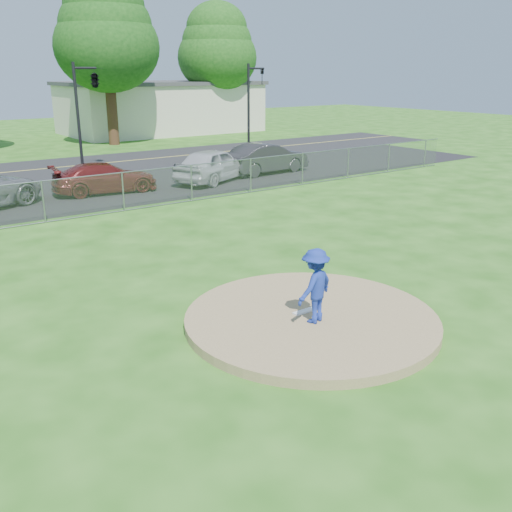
% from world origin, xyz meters
% --- Properties ---
extents(ground, '(120.00, 120.00, 0.00)m').
position_xyz_m(ground, '(0.00, 10.00, 0.00)').
color(ground, '#205813').
rests_on(ground, ground).
extents(pitchers_mound, '(5.40, 5.40, 0.20)m').
position_xyz_m(pitchers_mound, '(0.00, 0.00, 0.10)').
color(pitchers_mound, '#90784F').
rests_on(pitchers_mound, ground).
extents(pitching_rubber, '(0.60, 0.15, 0.04)m').
position_xyz_m(pitching_rubber, '(0.00, 0.20, 0.22)').
color(pitching_rubber, white).
rests_on(pitching_rubber, pitchers_mound).
extents(chain_link_fence, '(40.00, 0.06, 1.50)m').
position_xyz_m(chain_link_fence, '(0.00, 12.00, 0.75)').
color(chain_link_fence, gray).
rests_on(chain_link_fence, ground).
extents(parking_lot, '(50.00, 8.00, 0.01)m').
position_xyz_m(parking_lot, '(0.00, 16.50, 0.01)').
color(parking_lot, black).
rests_on(parking_lot, ground).
extents(street, '(60.00, 7.00, 0.01)m').
position_xyz_m(street, '(0.00, 24.00, 0.00)').
color(street, black).
rests_on(street, ground).
extents(commercial_building, '(16.40, 9.40, 4.30)m').
position_xyz_m(commercial_building, '(16.00, 38.00, 2.16)').
color(commercial_building, beige).
rests_on(commercial_building, ground).
extents(tree_right, '(7.28, 7.28, 11.63)m').
position_xyz_m(tree_right, '(9.00, 32.00, 7.65)').
color(tree_right, '#3B2215').
rests_on(tree_right, ground).
extents(tree_far_right, '(6.72, 6.72, 10.74)m').
position_xyz_m(tree_far_right, '(20.00, 35.00, 7.06)').
color(tree_far_right, '#341F13').
rests_on(tree_far_right, ground).
extents(traffic_signal_center, '(1.42, 2.48, 5.60)m').
position_xyz_m(traffic_signal_center, '(3.97, 22.00, 4.61)').
color(traffic_signal_center, black).
rests_on(traffic_signal_center, ground).
extents(traffic_signal_right, '(1.28, 0.20, 5.60)m').
position_xyz_m(traffic_signal_right, '(14.24, 22.00, 3.36)').
color(traffic_signal_right, black).
rests_on(traffic_signal_right, ground).
extents(pitcher, '(1.13, 0.83, 1.57)m').
position_xyz_m(pitcher, '(-0.16, -0.26, 0.99)').
color(pitcher, navy).
rests_on(pitcher, pitchers_mound).
extents(parked_car_darkred, '(4.73, 2.39, 1.32)m').
position_xyz_m(parked_car_darkred, '(1.78, 15.75, 0.67)').
color(parked_car_darkred, '#5C1817').
rests_on(parked_car_darkred, parking_lot).
extents(parked_car_pearl, '(5.11, 3.72, 1.62)m').
position_xyz_m(parked_car_pearl, '(7.08, 15.22, 0.82)').
color(parked_car_pearl, silver).
rests_on(parked_car_pearl, parking_lot).
extents(parked_car_charcoal, '(4.83, 1.96, 1.56)m').
position_xyz_m(parked_car_charcoal, '(10.60, 15.64, 0.79)').
color(parked_car_charcoal, '#29292C').
rests_on(parked_car_charcoal, parking_lot).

